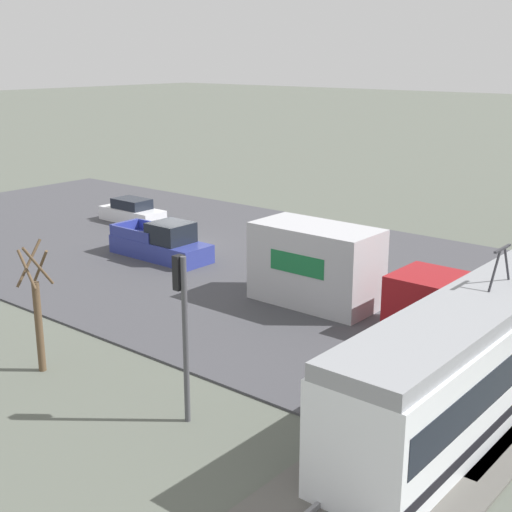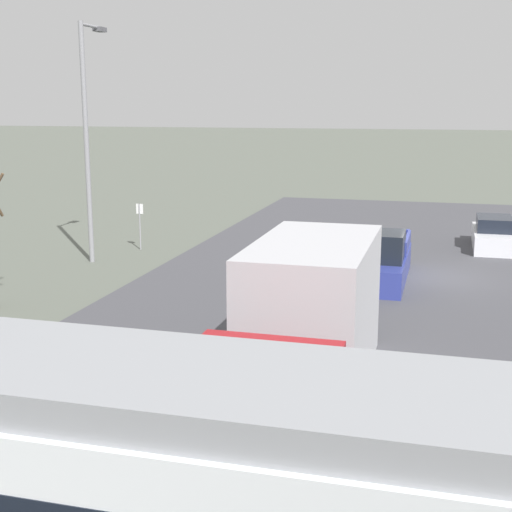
# 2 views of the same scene
# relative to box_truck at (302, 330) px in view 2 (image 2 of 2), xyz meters

# --- Properties ---
(ground_plane) EXTENTS (320.00, 320.00, 0.00)m
(ground_plane) POSITION_rel_box_truck_xyz_m (-2.56, -11.90, -1.57)
(ground_plane) COLOR #565B51
(road_surface) EXTENTS (21.03, 41.98, 0.08)m
(road_surface) POSITION_rel_box_truck_xyz_m (-2.56, -11.90, -1.53)
(road_surface) COLOR #424247
(road_surface) RESTS_ON ground
(box_truck) EXTENTS (2.60, 8.73, 3.22)m
(box_truck) POSITION_rel_box_truck_xyz_m (0.00, 0.00, 0.00)
(box_truck) COLOR maroon
(box_truck) RESTS_ON ground
(pickup_truck) EXTENTS (1.99, 5.53, 1.89)m
(pickup_truck) POSITION_rel_box_truck_xyz_m (-0.61, -10.90, -0.77)
(pickup_truck) COLOR navy
(pickup_truck) RESTS_ON ground
(sedan_car_0) EXTENTS (1.71, 4.29, 1.41)m
(sedan_car_0) POSITION_rel_box_truck_xyz_m (-4.94, -18.16, -0.91)
(sedan_car_0) COLOR silver
(sedan_car_0) RESTS_ON ground
(street_lamp_near_crossing) EXTENTS (0.36, 1.95, 9.47)m
(street_lamp_near_crossing) POSITION_rel_box_truck_xyz_m (11.06, -11.48, 3.81)
(street_lamp_near_crossing) COLOR gray
(street_lamp_near_crossing) RESTS_ON ground
(no_parking_sign) EXTENTS (0.32, 0.08, 2.05)m
(no_parking_sign) POSITION_rel_box_truck_xyz_m (10.17, -14.13, -0.31)
(no_parking_sign) COLOR gray
(no_parking_sign) RESTS_ON ground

